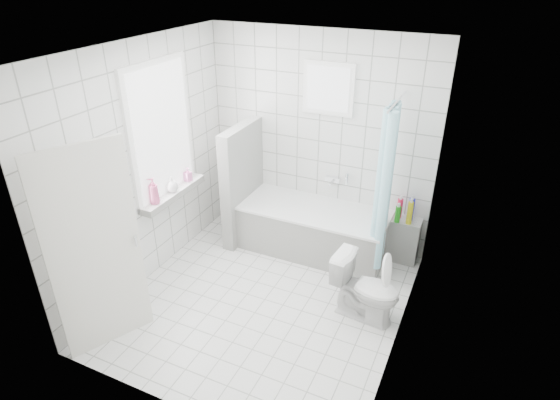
% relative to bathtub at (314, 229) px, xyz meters
% --- Properties ---
extents(ground, '(3.00, 3.00, 0.00)m').
position_rel_bathtub_xyz_m(ground, '(-0.12, -1.12, -0.29)').
color(ground, white).
rests_on(ground, ground).
extents(ceiling, '(3.00, 3.00, 0.00)m').
position_rel_bathtub_xyz_m(ceiling, '(-0.12, -1.12, 2.31)').
color(ceiling, white).
rests_on(ceiling, ground).
extents(wall_back, '(2.80, 0.02, 2.60)m').
position_rel_bathtub_xyz_m(wall_back, '(-0.12, 0.38, 1.01)').
color(wall_back, white).
rests_on(wall_back, ground).
extents(wall_front, '(2.80, 0.02, 2.60)m').
position_rel_bathtub_xyz_m(wall_front, '(-0.12, -2.62, 1.01)').
color(wall_front, white).
rests_on(wall_front, ground).
extents(wall_left, '(0.02, 3.00, 2.60)m').
position_rel_bathtub_xyz_m(wall_left, '(-1.52, -1.12, 1.01)').
color(wall_left, white).
rests_on(wall_left, ground).
extents(wall_right, '(0.02, 3.00, 2.60)m').
position_rel_bathtub_xyz_m(wall_right, '(1.28, -1.12, 1.01)').
color(wall_right, white).
rests_on(wall_right, ground).
extents(window_left, '(0.01, 0.90, 1.40)m').
position_rel_bathtub_xyz_m(window_left, '(-1.47, -0.82, 1.31)').
color(window_left, white).
rests_on(window_left, wall_left).
extents(window_back, '(0.50, 0.01, 0.50)m').
position_rel_bathtub_xyz_m(window_back, '(-0.02, 0.33, 1.66)').
color(window_back, white).
rests_on(window_back, wall_back).
extents(window_sill, '(0.18, 1.02, 0.08)m').
position_rel_bathtub_xyz_m(window_sill, '(-1.43, -0.82, 0.57)').
color(window_sill, white).
rests_on(window_sill, wall_left).
extents(door, '(0.39, 0.73, 2.00)m').
position_rel_bathtub_xyz_m(door, '(-1.19, -2.25, 0.71)').
color(door, silver).
rests_on(door, ground).
extents(bathtub, '(1.78, 0.77, 0.58)m').
position_rel_bathtub_xyz_m(bathtub, '(0.00, 0.00, 0.00)').
color(bathtub, white).
rests_on(bathtub, ground).
extents(partition_wall, '(0.15, 0.85, 1.50)m').
position_rel_bathtub_xyz_m(partition_wall, '(-0.96, -0.05, 0.46)').
color(partition_wall, white).
rests_on(partition_wall, ground).
extents(tiled_ledge, '(0.40, 0.24, 0.55)m').
position_rel_bathtub_xyz_m(tiled_ledge, '(1.03, 0.25, -0.02)').
color(tiled_ledge, white).
rests_on(tiled_ledge, ground).
extents(toilet, '(0.71, 0.45, 0.69)m').
position_rel_bathtub_xyz_m(toilet, '(0.91, -0.91, 0.05)').
color(toilet, white).
rests_on(toilet, ground).
extents(curtain_rod, '(0.02, 0.80, 0.02)m').
position_rel_bathtub_xyz_m(curtain_rod, '(0.83, -0.02, 1.71)').
color(curtain_rod, silver).
rests_on(curtain_rod, wall_back).
extents(shower_curtain, '(0.14, 0.48, 1.78)m').
position_rel_bathtub_xyz_m(shower_curtain, '(0.83, -0.16, 0.81)').
color(shower_curtain, '#49C1D6').
rests_on(shower_curtain, curtain_rod).
extents(tub_faucet, '(0.18, 0.06, 0.06)m').
position_rel_bathtub_xyz_m(tub_faucet, '(0.10, 0.33, 0.56)').
color(tub_faucet, silver).
rests_on(tub_faucet, wall_back).
extents(sill_bottles, '(0.20, 0.75, 0.30)m').
position_rel_bathtub_xyz_m(sill_bottles, '(-1.42, -0.95, 0.73)').
color(sill_bottles, '#DC5589').
rests_on(sill_bottles, window_sill).
extents(ledge_bottles, '(0.20, 0.18, 0.28)m').
position_rel_bathtub_xyz_m(ledge_bottles, '(1.02, 0.23, 0.39)').
color(ledge_bottles, '#1D9518').
rests_on(ledge_bottles, tiled_ledge).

